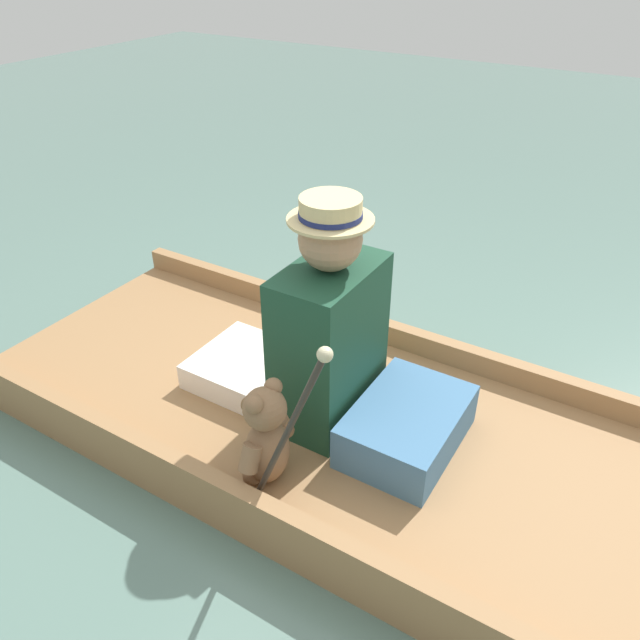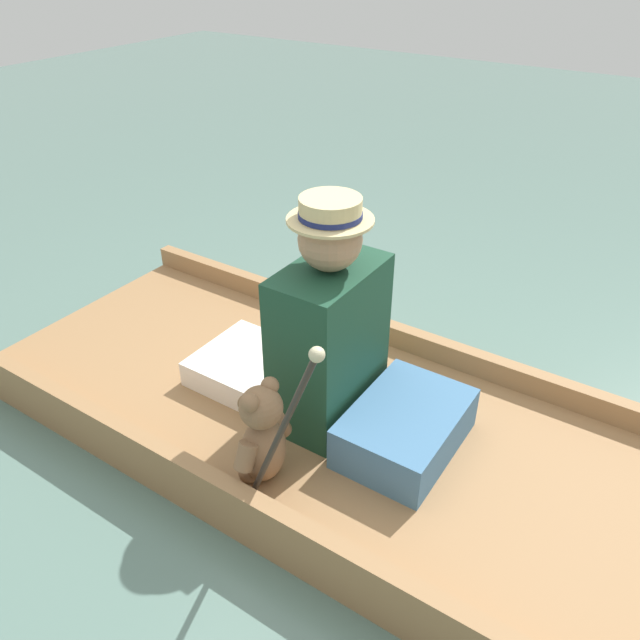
{
  "view_description": "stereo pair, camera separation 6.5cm",
  "coord_description": "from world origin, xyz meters",
  "px_view_note": "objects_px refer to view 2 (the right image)",
  "views": [
    {
      "loc": [
        -1.6,
        -0.94,
        1.73
      ],
      "look_at": [
        0.01,
        0.05,
        0.53
      ],
      "focal_mm": 35.0,
      "sensor_mm": 36.0,
      "label": 1
    },
    {
      "loc": [
        -1.56,
        -0.99,
        1.73
      ],
      "look_at": [
        0.01,
        0.05,
        0.53
      ],
      "focal_mm": 35.0,
      "sensor_mm": 36.0,
      "label": 2
    }
  ],
  "objects_px": {
    "teddy_bear": "(262,436)",
    "walking_cane": "(287,418)",
    "wine_glass": "(309,319)",
    "seated_person": "(314,336)"
  },
  "relations": [
    {
      "from": "wine_glass",
      "to": "walking_cane",
      "type": "xyz_separation_m",
      "value": [
        -0.89,
        -0.54,
        0.33
      ]
    },
    {
      "from": "wine_glass",
      "to": "walking_cane",
      "type": "height_order",
      "value": "walking_cane"
    },
    {
      "from": "seated_person",
      "to": "teddy_bear",
      "type": "height_order",
      "value": "seated_person"
    },
    {
      "from": "teddy_bear",
      "to": "wine_glass",
      "type": "xyz_separation_m",
      "value": [
        0.79,
        0.36,
        -0.09
      ]
    },
    {
      "from": "walking_cane",
      "to": "wine_glass",
      "type": "bearing_deg",
      "value": 31.1
    },
    {
      "from": "teddy_bear",
      "to": "wine_glass",
      "type": "bearing_deg",
      "value": 24.16
    },
    {
      "from": "teddy_bear",
      "to": "walking_cane",
      "type": "relative_size",
      "value": 0.56
    },
    {
      "from": "seated_person",
      "to": "teddy_bear",
      "type": "bearing_deg",
      "value": -172.11
    },
    {
      "from": "teddy_bear",
      "to": "walking_cane",
      "type": "xyz_separation_m",
      "value": [
        -0.09,
        -0.18,
        0.23
      ]
    },
    {
      "from": "wine_glass",
      "to": "seated_person",
      "type": "bearing_deg",
      "value": -143.36
    }
  ]
}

